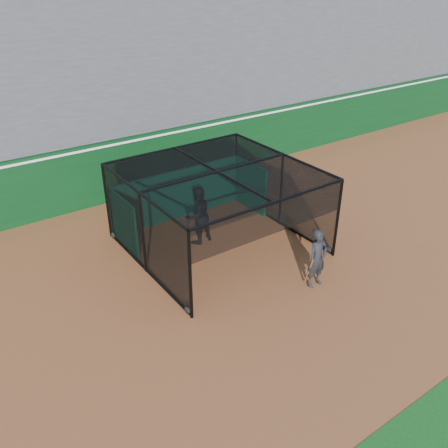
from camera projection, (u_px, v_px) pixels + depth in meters
ground at (245, 301)px, 13.53m from camera, size 120.00×120.00×0.00m
outfield_wall at (117, 168)px, 19.02m from camera, size 50.00×0.50×2.50m
grandstand at (73, 71)px, 20.20m from camera, size 50.00×7.85×8.95m
batting_cage at (218, 210)px, 15.59m from camera, size 5.57×5.52×2.71m
batter at (198, 215)px, 15.98m from camera, size 1.07×0.88×2.03m
on_deck_player at (317, 258)px, 13.80m from camera, size 0.68×0.46×1.85m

